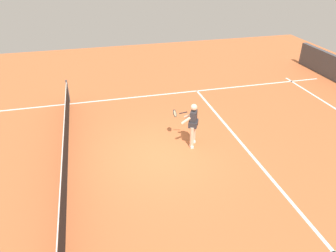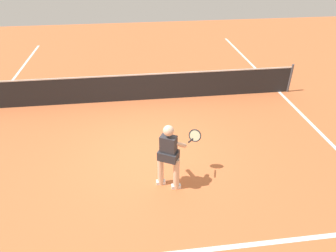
# 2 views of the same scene
# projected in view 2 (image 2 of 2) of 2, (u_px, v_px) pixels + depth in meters

# --- Properties ---
(ground_plane) EXTENTS (27.38, 27.38, 0.00)m
(ground_plane) POSITION_uv_depth(u_px,v_px,m) (149.00, 153.00, 7.74)
(ground_plane) COLOR #C66638
(sideline_right_marking) EXTENTS (0.10, 19.06, 0.01)m
(sideline_right_marking) POSITION_uv_depth(u_px,v_px,m) (327.00, 139.00, 8.26)
(sideline_right_marking) COLOR white
(sideline_right_marking) RESTS_ON ground
(court_net) EXTENTS (10.29, 0.08, 1.00)m
(court_net) POSITION_uv_depth(u_px,v_px,m) (142.00, 87.00, 9.98)
(court_net) COLOR #4C4C51
(court_net) RESTS_ON ground
(tennis_player) EXTENTS (1.06, 0.81, 1.55)m
(tennis_player) POSITION_uv_depth(u_px,v_px,m) (169.00, 154.00, 6.30)
(tennis_player) COLOR beige
(tennis_player) RESTS_ON ground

